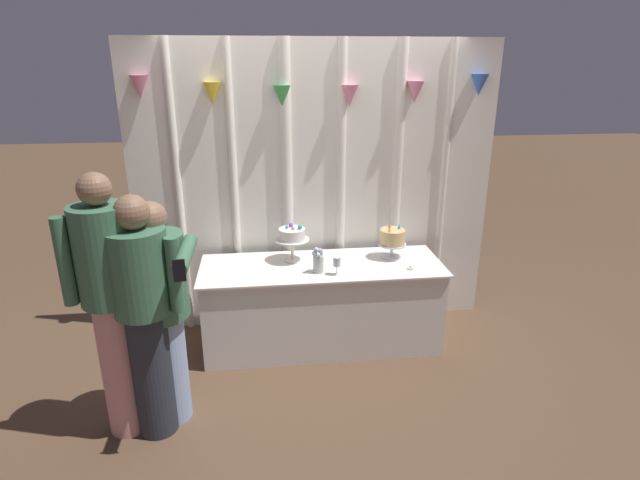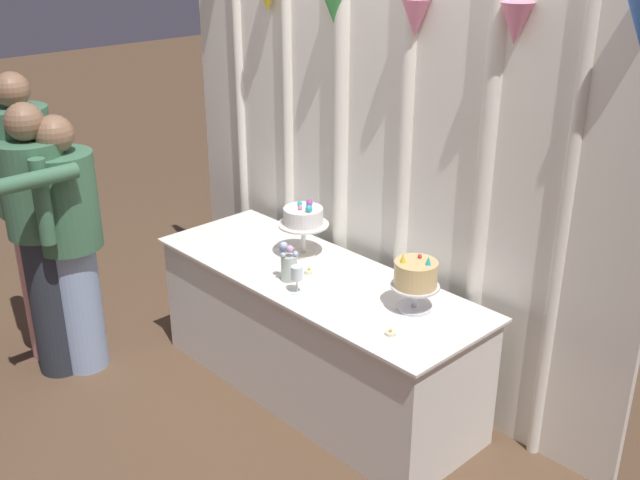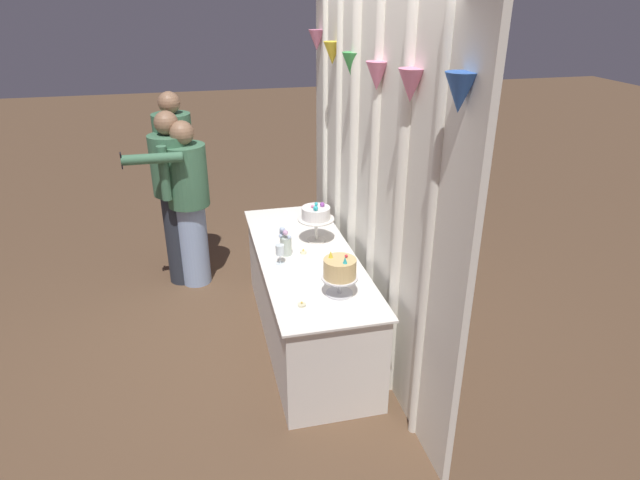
{
  "view_description": "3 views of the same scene",
  "coord_description": "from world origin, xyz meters",
  "px_view_note": "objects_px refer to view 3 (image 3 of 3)",
  "views": [
    {
      "loc": [
        -0.47,
        -3.7,
        2.31
      ],
      "look_at": [
        -0.0,
        0.21,
        0.9
      ],
      "focal_mm": 28.36,
      "sensor_mm": 36.0,
      "label": 1
    },
    {
      "loc": [
        2.64,
        -2.36,
        2.48
      ],
      "look_at": [
        0.07,
        0.07,
        0.96
      ],
      "focal_mm": 42.27,
      "sensor_mm": 36.0,
      "label": 2
    },
    {
      "loc": [
        3.57,
        -0.64,
        2.52
      ],
      "look_at": [
        -0.02,
        0.21,
        0.83
      ],
      "focal_mm": 30.74,
      "sensor_mm": 36.0,
      "label": 3
    }
  ],
  "objects_px": {
    "flower_vase": "(285,243)",
    "tealight_far_left": "(303,252)",
    "cake_table": "(307,297)",
    "cake_display_nearleft": "(316,215)",
    "guest_man_dark_suit": "(178,178)",
    "guest_girl_blue_dress": "(188,199)",
    "guest_man_pink_jacket": "(174,193)",
    "wine_glass": "(280,251)",
    "cake_display_nearright": "(340,270)",
    "tealight_near_left": "(302,305)"
  },
  "relations": [
    {
      "from": "cake_table",
      "to": "cake_display_nearleft",
      "type": "bearing_deg",
      "value": 151.33
    },
    {
      "from": "tealight_near_left",
      "to": "guest_man_pink_jacket",
      "type": "relative_size",
      "value": 0.03
    },
    {
      "from": "tealight_far_left",
      "to": "cake_display_nearright",
      "type": "bearing_deg",
      "value": 9.49
    },
    {
      "from": "flower_vase",
      "to": "tealight_near_left",
      "type": "bearing_deg",
      "value": -2.33
    },
    {
      "from": "tealight_near_left",
      "to": "guest_girl_blue_dress",
      "type": "xyz_separation_m",
      "value": [
        -1.83,
        -0.65,
        0.09
      ]
    },
    {
      "from": "guest_girl_blue_dress",
      "to": "cake_display_nearright",
      "type": "bearing_deg",
      "value": 27.8
    },
    {
      "from": "wine_glass",
      "to": "flower_vase",
      "type": "bearing_deg",
      "value": 155.2
    },
    {
      "from": "flower_vase",
      "to": "guest_man_pink_jacket",
      "type": "xyz_separation_m",
      "value": [
        -1.16,
        -0.8,
        0.05
      ]
    },
    {
      "from": "flower_vase",
      "to": "tealight_far_left",
      "type": "bearing_deg",
      "value": 82.38
    },
    {
      "from": "cake_display_nearright",
      "to": "wine_glass",
      "type": "xyz_separation_m",
      "value": [
        -0.52,
        -0.3,
        -0.07
      ]
    },
    {
      "from": "cake_display_nearleft",
      "to": "guest_man_pink_jacket",
      "type": "bearing_deg",
      "value": -132.28
    },
    {
      "from": "cake_display_nearright",
      "to": "tealight_near_left",
      "type": "height_order",
      "value": "cake_display_nearright"
    },
    {
      "from": "cake_table",
      "to": "guest_girl_blue_dress",
      "type": "distance_m",
      "value": 1.48
    },
    {
      "from": "cake_display_nearleft",
      "to": "tealight_near_left",
      "type": "distance_m",
      "value": 1.0
    },
    {
      "from": "guest_man_dark_suit",
      "to": "tealight_far_left",
      "type": "bearing_deg",
      "value": 33.03
    },
    {
      "from": "cake_table",
      "to": "guest_man_dark_suit",
      "type": "distance_m",
      "value": 1.77
    },
    {
      "from": "tealight_far_left",
      "to": "guest_man_dark_suit",
      "type": "bearing_deg",
      "value": -146.97
    },
    {
      "from": "wine_glass",
      "to": "guest_man_pink_jacket",
      "type": "bearing_deg",
      "value": -150.55
    },
    {
      "from": "cake_display_nearleft",
      "to": "flower_vase",
      "type": "xyz_separation_m",
      "value": [
        0.18,
        -0.27,
        -0.13
      ]
    },
    {
      "from": "cake_table",
      "to": "guest_man_pink_jacket",
      "type": "distance_m",
      "value": 1.61
    },
    {
      "from": "guest_girl_blue_dress",
      "to": "wine_glass",
      "type": "bearing_deg",
      "value": 26.71
    },
    {
      "from": "cake_table",
      "to": "guest_girl_blue_dress",
      "type": "xyz_separation_m",
      "value": [
        -1.14,
        -0.83,
        0.46
      ]
    },
    {
      "from": "cake_table",
      "to": "wine_glass",
      "type": "height_order",
      "value": "wine_glass"
    },
    {
      "from": "wine_glass",
      "to": "guest_man_pink_jacket",
      "type": "xyz_separation_m",
      "value": [
        -1.3,
        -0.73,
        0.04
      ]
    },
    {
      "from": "tealight_near_left",
      "to": "wine_glass",
      "type": "bearing_deg",
      "value": -176.74
    },
    {
      "from": "cake_display_nearright",
      "to": "guest_girl_blue_dress",
      "type": "bearing_deg",
      "value": -152.2
    },
    {
      "from": "wine_glass",
      "to": "guest_girl_blue_dress",
      "type": "xyz_separation_m",
      "value": [
        -1.23,
        -0.62,
        -0.0
      ]
    },
    {
      "from": "cake_display_nearright",
      "to": "guest_man_pink_jacket",
      "type": "distance_m",
      "value": 2.09
    },
    {
      "from": "wine_glass",
      "to": "tealight_near_left",
      "type": "height_order",
      "value": "wine_glass"
    },
    {
      "from": "tealight_far_left",
      "to": "wine_glass",
      "type": "bearing_deg",
      "value": -57.87
    },
    {
      "from": "tealight_far_left",
      "to": "guest_man_dark_suit",
      "type": "relative_size",
      "value": 0.03
    },
    {
      "from": "flower_vase",
      "to": "tealight_far_left",
      "type": "height_order",
      "value": "flower_vase"
    },
    {
      "from": "flower_vase",
      "to": "guest_girl_blue_dress",
      "type": "xyz_separation_m",
      "value": [
        -1.09,
        -0.68,
        0.01
      ]
    },
    {
      "from": "tealight_far_left",
      "to": "guest_man_pink_jacket",
      "type": "bearing_deg",
      "value": -141.74
    },
    {
      "from": "flower_vase",
      "to": "guest_man_pink_jacket",
      "type": "bearing_deg",
      "value": -145.46
    },
    {
      "from": "wine_glass",
      "to": "cake_table",
      "type": "bearing_deg",
      "value": 113.47
    },
    {
      "from": "guest_man_dark_suit",
      "to": "cake_display_nearleft",
      "type": "bearing_deg",
      "value": 41.53
    },
    {
      "from": "cake_table",
      "to": "tealight_near_left",
      "type": "relative_size",
      "value": 38.54
    },
    {
      "from": "cake_table",
      "to": "cake_display_nearleft",
      "type": "xyz_separation_m",
      "value": [
        -0.23,
        0.13,
        0.58
      ]
    },
    {
      "from": "wine_glass",
      "to": "guest_man_dark_suit",
      "type": "height_order",
      "value": "guest_man_dark_suit"
    },
    {
      "from": "tealight_far_left",
      "to": "cake_table",
      "type": "bearing_deg",
      "value": 29.77
    },
    {
      "from": "tealight_far_left",
      "to": "guest_girl_blue_dress",
      "type": "bearing_deg",
      "value": -143.7
    },
    {
      "from": "wine_glass",
      "to": "guest_girl_blue_dress",
      "type": "distance_m",
      "value": 1.38
    },
    {
      "from": "tealight_near_left",
      "to": "cake_table",
      "type": "bearing_deg",
      "value": 165.66
    },
    {
      "from": "cake_display_nearright",
      "to": "guest_girl_blue_dress",
      "type": "height_order",
      "value": "guest_girl_blue_dress"
    },
    {
      "from": "wine_glass",
      "to": "guest_man_pink_jacket",
      "type": "relative_size",
      "value": 0.09
    },
    {
      "from": "wine_glass",
      "to": "flower_vase",
      "type": "relative_size",
      "value": 0.67
    },
    {
      "from": "tealight_near_left",
      "to": "cake_display_nearright",
      "type": "bearing_deg",
      "value": 108.12
    },
    {
      "from": "cake_display_nearleft",
      "to": "tealight_near_left",
      "type": "height_order",
      "value": "cake_display_nearleft"
    },
    {
      "from": "wine_glass",
      "to": "guest_man_dark_suit",
      "type": "xyz_separation_m",
      "value": [
        -1.49,
        -0.7,
        0.12
      ]
    }
  ]
}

